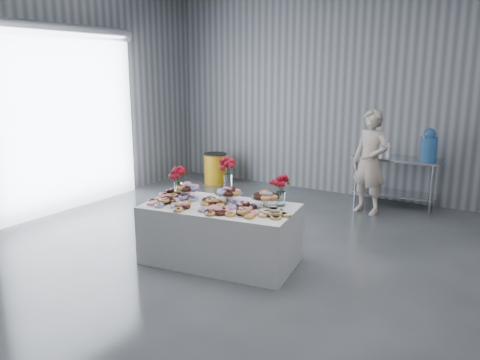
% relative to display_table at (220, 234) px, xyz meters
% --- Properties ---
extents(ground, '(9.00, 9.00, 0.00)m').
position_rel_display_table_xyz_m(ground, '(0.31, -0.36, -0.38)').
color(ground, '#323539').
rests_on(ground, ground).
extents(room_walls, '(8.04, 9.04, 4.02)m').
position_rel_display_table_xyz_m(room_walls, '(0.03, -0.29, 2.26)').
color(room_walls, gray).
rests_on(room_walls, ground).
extents(display_table, '(2.03, 1.28, 0.75)m').
position_rel_display_table_xyz_m(display_table, '(0.00, 0.00, 0.00)').
color(display_table, white).
rests_on(display_table, ground).
extents(prep_table, '(1.50, 0.60, 0.90)m').
position_rel_display_table_xyz_m(prep_table, '(1.25, 3.74, 0.24)').
color(prep_table, silver).
rests_on(prep_table, ground).
extents(donut_mounds, '(1.91, 1.07, 0.09)m').
position_rel_display_table_xyz_m(donut_mounds, '(0.00, -0.05, 0.42)').
color(donut_mounds, tan).
rests_on(donut_mounds, display_table).
extents(cake_stand_left, '(0.36, 0.36, 0.17)m').
position_rel_display_table_xyz_m(cake_stand_left, '(-0.57, 0.06, 0.52)').
color(cake_stand_left, silver).
rests_on(cake_stand_left, display_table).
extents(cake_stand_mid, '(0.36, 0.36, 0.17)m').
position_rel_display_table_xyz_m(cake_stand_mid, '(0.03, 0.16, 0.52)').
color(cake_stand_mid, silver).
rests_on(cake_stand_mid, display_table).
extents(cake_stand_right, '(0.36, 0.36, 0.17)m').
position_rel_display_table_xyz_m(cake_stand_right, '(0.52, 0.23, 0.52)').
color(cake_stand_right, silver).
rests_on(cake_stand_right, display_table).
extents(danish_pile, '(0.48, 0.48, 0.11)m').
position_rel_display_table_xyz_m(danish_pile, '(0.76, -0.03, 0.43)').
color(danish_pile, white).
rests_on(danish_pile, display_table).
extents(bouquet_left, '(0.26, 0.26, 0.42)m').
position_rel_display_table_xyz_m(bouquet_left, '(-0.78, 0.13, 0.67)').
color(bouquet_left, white).
rests_on(bouquet_left, display_table).
extents(bouquet_right, '(0.26, 0.26, 0.42)m').
position_rel_display_table_xyz_m(bouquet_right, '(0.65, 0.40, 0.67)').
color(bouquet_right, white).
rests_on(bouquet_right, display_table).
extents(bouquet_center, '(0.26, 0.26, 0.57)m').
position_rel_display_table_xyz_m(bouquet_center, '(-0.10, 0.34, 0.75)').
color(bouquet_center, silver).
rests_on(bouquet_center, display_table).
extents(water_jug, '(0.28, 0.28, 0.55)m').
position_rel_display_table_xyz_m(water_jug, '(1.75, 3.74, 0.77)').
color(water_jug, '#3979C4').
rests_on(water_jug, prep_table).
extents(drink_bottles, '(0.54, 0.08, 0.27)m').
position_rel_display_table_xyz_m(drink_bottles, '(0.93, 3.64, 0.66)').
color(drink_bottles, '#268C33').
rests_on(drink_bottles, prep_table).
extents(person, '(0.75, 0.61, 1.78)m').
position_rel_display_table_xyz_m(person, '(0.95, 3.12, 0.52)').
color(person, '#CC8C93').
rests_on(person, ground).
extents(trash_barrel, '(0.51, 0.51, 0.66)m').
position_rel_display_table_xyz_m(trash_barrel, '(-2.53, 3.51, -0.05)').
color(trash_barrel, orange).
rests_on(trash_barrel, ground).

